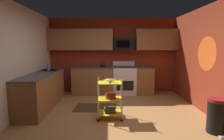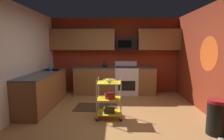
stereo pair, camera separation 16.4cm
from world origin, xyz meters
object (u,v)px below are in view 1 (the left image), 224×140
microwave (124,44)px  trash_can (217,116)px  fruit_bowl (110,80)px  book_stack (110,110)px  kettle (103,65)px  oven_range (124,80)px  dish_soap_bottle (48,67)px  rolling_cart (110,99)px  mixing_bowl_large (111,96)px

microwave → trash_can: bearing=-63.0°
fruit_bowl → book_stack: 0.70m
fruit_bowl → kettle: size_ratio=1.03×
oven_range → kettle: bearing=-179.7°
fruit_bowl → kettle: 2.14m
fruit_bowl → dish_soap_bottle: (-1.78, 1.26, 0.14)m
rolling_cart → trash_can: (2.01, -0.73, -0.13)m
oven_range → dish_soap_bottle: size_ratio=5.50×
microwave → book_stack: microwave is taller
rolling_cart → dish_soap_bottle: size_ratio=4.57×
trash_can → dish_soap_bottle: bearing=152.2°
rolling_cart → trash_can: rolling_cart is taller
dish_soap_bottle → trash_can: dish_soap_bottle is taller
fruit_bowl → dish_soap_bottle: bearing=144.6°
rolling_cart → trash_can: size_ratio=1.39×
oven_range → fruit_bowl: (-0.50, -2.12, 0.40)m
dish_soap_bottle → rolling_cart: bearing=-35.4°
rolling_cart → dish_soap_bottle: (-1.78, 1.26, 0.57)m
book_stack → dish_soap_bottle: (-1.78, 1.26, 0.84)m
microwave → dish_soap_bottle: microwave is taller
oven_range → rolling_cart: (-0.50, -2.12, -0.02)m
book_stack → dish_soap_bottle: dish_soap_bottle is taller
fruit_bowl → mixing_bowl_large: fruit_bowl is taller
mixing_bowl_large → trash_can: (1.99, -0.73, -0.19)m
oven_range → book_stack: (-0.50, -2.12, -0.30)m
microwave → rolling_cart: bearing=-102.7°
kettle → dish_soap_bottle: size_ratio=1.32×
microwave → mixing_bowl_large: microwave is taller
rolling_cart → trash_can: 2.14m
fruit_bowl → book_stack: fruit_bowl is taller
rolling_cart → kettle: (-0.23, 2.12, 0.54)m
mixing_bowl_large → dish_soap_bottle: dish_soap_bottle is taller
book_stack → dish_soap_bottle: 2.34m
rolling_cart → microwave: bearing=77.3°
book_stack → kettle: bearing=96.2°
oven_range → mixing_bowl_large: size_ratio=4.37×
fruit_bowl → mixing_bowl_large: (0.02, -0.00, -0.36)m
mixing_bowl_large → book_stack: 0.34m
rolling_cart → kettle: 2.20m
fruit_bowl → book_stack: bearing=0.0°
microwave → book_stack: 2.74m
microwave → book_stack: size_ratio=2.74×
fruit_bowl → microwave: bearing=77.3°
kettle → trash_can: bearing=-51.9°
microwave → dish_soap_bottle: bearing=-157.1°
oven_range → book_stack: 2.20m
mixing_bowl_large → book_stack: (-0.02, 0.00, -0.34)m
mixing_bowl_large → dish_soap_bottle: size_ratio=1.26×
book_stack → kettle: size_ratio=0.97×
oven_range → rolling_cart: size_ratio=1.20×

